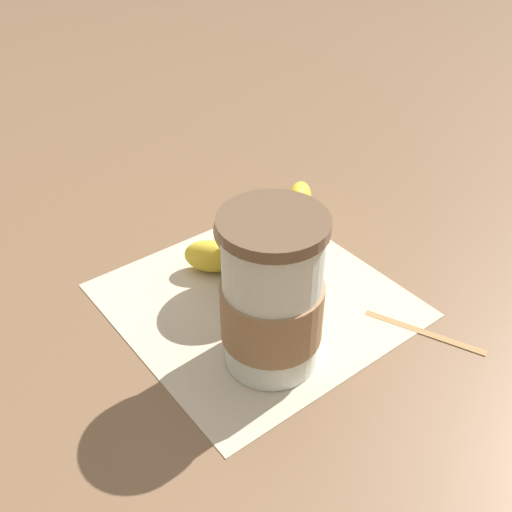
# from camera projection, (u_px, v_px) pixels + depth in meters

# --- Properties ---
(ground_plane) EXTENTS (3.00, 3.00, 0.00)m
(ground_plane) POSITION_uv_depth(u_px,v_px,m) (256.00, 300.00, 0.57)
(ground_plane) COLOR brown
(paper_napkin) EXTENTS (0.28, 0.28, 0.00)m
(paper_napkin) POSITION_uv_depth(u_px,v_px,m) (256.00, 300.00, 0.57)
(paper_napkin) COLOR beige
(paper_napkin) RESTS_ON ground_plane
(coffee_cup) EXTENTS (0.08, 0.08, 0.14)m
(coffee_cup) POSITION_uv_depth(u_px,v_px,m) (272.00, 298.00, 0.47)
(coffee_cup) COLOR silver
(coffee_cup) RESTS_ON paper_napkin
(muffin) EXTENTS (0.08, 0.08, 0.09)m
(muffin) POSITION_uv_depth(u_px,v_px,m) (256.00, 243.00, 0.56)
(muffin) COLOR white
(muffin) RESTS_ON paper_napkin
(banana) EXTENTS (0.09, 0.20, 0.03)m
(banana) POSITION_uv_depth(u_px,v_px,m) (268.00, 231.00, 0.63)
(banana) COLOR yellow
(banana) RESTS_ON paper_napkin
(wooden_stirrer) EXTENTS (0.11, 0.04, 0.00)m
(wooden_stirrer) POSITION_uv_depth(u_px,v_px,m) (424.00, 332.00, 0.54)
(wooden_stirrer) COLOR #9E7547
(wooden_stirrer) RESTS_ON ground_plane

